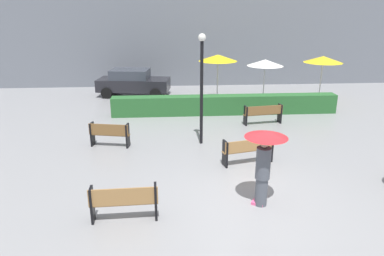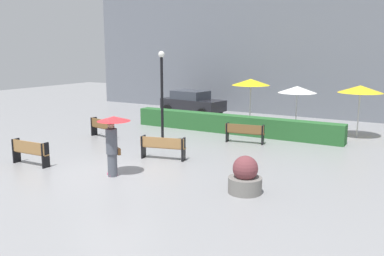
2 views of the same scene
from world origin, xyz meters
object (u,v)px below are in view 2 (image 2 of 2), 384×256
patio_umbrella_yellow_far (360,89)px  bench_near_left (30,151)px  bench_back_row (245,132)px  bench_far_left (102,126)px  bench_mid_center (163,146)px  lamp_post (162,89)px  patio_umbrella_white (297,90)px  pedestrian_with_umbrella (113,136)px  patio_umbrella_yellow (251,82)px  planter_pot (245,177)px  parked_car (192,102)px

patio_umbrella_yellow_far → bench_near_left: bearing=-130.5°
bench_back_row → bench_far_left: bearing=-160.3°
bench_mid_center → lamp_post: 3.17m
patio_umbrella_white → patio_umbrella_yellow_far: size_ratio=0.92×
bench_near_left → bench_mid_center: (3.77, 3.14, -0.02)m
lamp_post → patio_umbrella_white: 7.65m
pedestrian_with_umbrella → patio_umbrella_yellow: patio_umbrella_yellow is taller
patio_umbrella_yellow → planter_pot: bearing=-68.4°
patio_umbrella_white → patio_umbrella_yellow: bearing=178.9°
pedestrian_with_umbrella → patio_umbrella_white: (2.97, 11.06, 0.77)m
pedestrian_with_umbrella → lamp_post: bearing=104.2°
planter_pot → bench_back_row: bearing=113.1°
bench_back_row → planter_pot: size_ratio=1.60×
pedestrian_with_umbrella → parked_car: (-4.48, 12.96, -0.57)m
bench_back_row → patio_umbrella_yellow_far: size_ratio=0.71×
bench_mid_center → bench_back_row: size_ratio=1.00×
bench_near_left → patio_umbrella_white: (6.51, 11.60, 1.61)m
bench_mid_center → parked_car: parked_car is taller
lamp_post → bench_far_left: bearing=-178.1°
bench_near_left → patio_umbrella_yellow_far: (9.63, 11.28, 1.80)m
patio_umbrella_white → parked_car: 7.80m
patio_umbrella_yellow → patio_umbrella_yellow_far: bearing=-3.7°
patio_umbrella_yellow → patio_umbrella_yellow_far: patio_umbrella_yellow is taller
patio_umbrella_yellow → patio_umbrella_yellow_far: size_ratio=1.03×
patio_umbrella_yellow_far → bench_back_row: bearing=-137.4°
bench_mid_center → parked_car: size_ratio=0.41×
bench_mid_center → patio_umbrella_yellow: 8.72m
planter_pot → parked_car: bearing=126.1°
bench_near_left → lamp_post: 6.03m
bench_back_row → parked_car: size_ratio=0.41×
bench_near_left → bench_back_row: bench_near_left is taller
bench_near_left → planter_pot: (8.02, 1.21, -0.06)m
bench_far_left → pedestrian_with_umbrella: 6.53m
bench_far_left → lamp_post: size_ratio=0.37×
planter_pot → patio_umbrella_yellow: (-4.13, 10.44, 1.95)m
bench_far_left → parked_car: (0.16, 8.44, 0.28)m
pedestrian_with_umbrella → patio_umbrella_yellow: bearing=88.2°
bench_far_left → bench_back_row: 6.89m
patio_umbrella_white → bench_mid_center: bearing=-108.0°
pedestrian_with_umbrella → patio_umbrella_white: patio_umbrella_white is taller
bench_near_left → bench_far_left: (-1.09, 5.05, -0.01)m
bench_near_left → patio_umbrella_white: size_ratio=0.71×
planter_pot → patio_umbrella_yellow: bearing=111.6°
bench_mid_center → patio_umbrella_yellow: (0.13, 8.51, 1.91)m
bench_far_left → pedestrian_with_umbrella: pedestrian_with_umbrella is taller
bench_near_left → pedestrian_with_umbrella: pedestrian_with_umbrella is taller
bench_mid_center → bench_near_left: bearing=-140.2°
lamp_post → patio_umbrella_yellow: (1.52, 6.48, -0.09)m
parked_car → planter_pot: bearing=-53.9°
planter_pot → patio_umbrella_white: 10.63m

